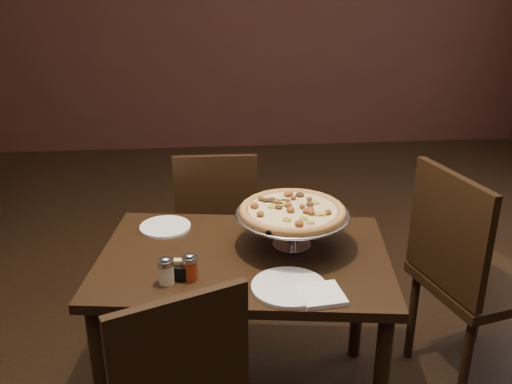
{
  "coord_description": "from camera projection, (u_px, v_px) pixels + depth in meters",
  "views": [
    {
      "loc": [
        -0.11,
        -1.88,
        1.71
      ],
      "look_at": [
        0.07,
        0.06,
        0.91
      ],
      "focal_mm": 40.0,
      "sensor_mm": 36.0,
      "label": 1
    }
  ],
  "objects": [
    {
      "name": "pizza_stand",
      "position": [
        292.0,
        211.0,
        2.16
      ],
      "size": [
        0.44,
        0.44,
        0.18
      ],
      "color": "#ADACB3",
      "rests_on": "dining_table"
    },
    {
      "name": "packet_caddy",
      "position": [
        183.0,
        269.0,
        1.99
      ],
      "size": [
        0.09,
        0.09,
        0.07
      ],
      "rotation": [
        0.0,
        0.0,
        -0.09
      ],
      "color": "black",
      "rests_on": "dining_table"
    },
    {
      "name": "chair_far",
      "position": [
        217.0,
        220.0,
        2.93
      ],
      "size": [
        0.41,
        0.41,
        0.86
      ],
      "rotation": [
        0.0,
        0.0,
        3.12
      ],
      "color": "black",
      "rests_on": "ground"
    },
    {
      "name": "pepper_flake_shaker",
      "position": [
        190.0,
        267.0,
        1.97
      ],
      "size": [
        0.06,
        0.06,
        0.1
      ],
      "color": "maroon",
      "rests_on": "dining_table"
    },
    {
      "name": "serving_spatula",
      "position": [
        277.0,
        228.0,
        2.03
      ],
      "size": [
        0.16,
        0.16,
        0.02
      ],
      "rotation": [
        0.0,
        0.0,
        -0.64
      ],
      "color": "#ADACB3",
      "rests_on": "pizza_stand"
    },
    {
      "name": "plate_left",
      "position": [
        165.0,
        227.0,
        2.36
      ],
      "size": [
        0.21,
        0.21,
        0.01
      ],
      "primitive_type": "cylinder",
      "color": "white",
      "rests_on": "dining_table"
    },
    {
      "name": "chair_side",
      "position": [
        468.0,
        272.0,
        2.33
      ],
      "size": [
        0.55,
        0.55,
        0.97
      ],
      "rotation": [
        0.0,
        0.0,
        1.82
      ],
      "color": "black",
      "rests_on": "ground"
    },
    {
      "name": "parmesan_shaker",
      "position": [
        166.0,
        271.0,
        1.94
      ],
      "size": [
        0.06,
        0.06,
        0.1
      ],
      "color": "beige",
      "rests_on": "dining_table"
    },
    {
      "name": "plate_near",
      "position": [
        289.0,
        287.0,
        1.92
      ],
      "size": [
        0.26,
        0.26,
        0.01
      ],
      "primitive_type": "cylinder",
      "color": "white",
      "rests_on": "dining_table"
    },
    {
      "name": "napkin_stack",
      "position": [
        321.0,
        295.0,
        1.88
      ],
      "size": [
        0.16,
        0.16,
        0.02
      ],
      "primitive_type": "cube",
      "rotation": [
        0.0,
        0.0,
        0.12
      ],
      "color": "white",
      "rests_on": "dining_table"
    },
    {
      "name": "dining_table",
      "position": [
        244.0,
        276.0,
        2.18
      ],
      "size": [
        1.18,
        0.87,
        0.68
      ],
      "rotation": [
        0.0,
        0.0,
        -0.14
      ],
      "color": "black",
      "rests_on": "ground"
    },
    {
      "name": "room",
      "position": [
        255.0,
        60.0,
        1.89
      ],
      "size": [
        6.04,
        7.04,
        2.84
      ],
      "color": "black",
      "rests_on": "ground"
    }
  ]
}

